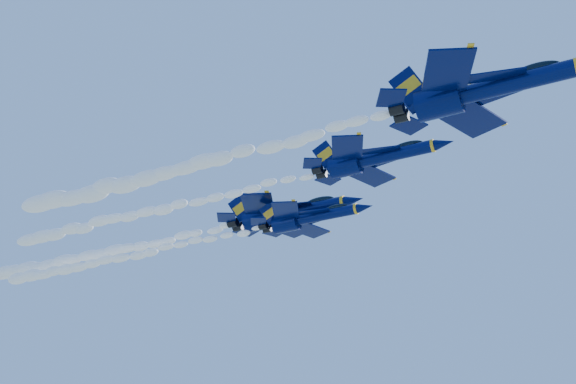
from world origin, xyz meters
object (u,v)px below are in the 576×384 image
at_px(jet_second, 373,159).
at_px(jet_fourth, 286,213).
at_px(jet_lead, 481,90).
at_px(jet_third, 308,218).

xyz_separation_m(jet_second, jet_fourth, (-16.65, 13.08, 2.32)).
relative_size(jet_lead, jet_fourth, 0.96).
xyz_separation_m(jet_second, jet_third, (-12.27, 10.40, -0.27)).
bearing_deg(jet_fourth, jet_third, -31.41).
distance_m(jet_second, jet_third, 16.09).
bearing_deg(jet_second, jet_fourth, 141.85).
distance_m(jet_lead, jet_second, 17.47).
distance_m(jet_third, jet_fourth, 5.75).
relative_size(jet_second, jet_third, 1.03).
height_order(jet_lead, jet_second, jet_second).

